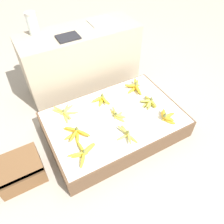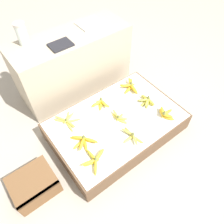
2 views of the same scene
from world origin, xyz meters
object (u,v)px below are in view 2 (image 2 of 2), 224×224
Objects in this scene: banana_bunch_middle_midright at (147,101)px; glass_jar at (22,34)px; banana_bunch_front_left at (94,160)px; banana_bunch_middle_midleft at (119,117)px; banana_bunch_back_midright at (130,86)px; banana_bunch_back_left at (67,121)px; banana_bunch_back_midleft at (101,103)px; banana_bunch_front_midright at (165,114)px; banana_bunch_middle_left at (83,141)px; foam_tray_white at (90,24)px; banana_bunch_front_midleft at (132,136)px; wooden_crate at (34,185)px.

glass_jar is at bearing 127.44° from banana_bunch_middle_midright.
banana_bunch_front_left is 1.19× the size of glass_jar.
banana_bunch_back_midright reaches higher than banana_bunch_middle_midleft.
banana_bunch_middle_midright is 0.83m from banana_bunch_back_left.
banana_bunch_back_midleft is (0.38, -0.02, 0.01)m from banana_bunch_back_left.
banana_bunch_middle_midleft is (-0.38, 0.25, -0.01)m from banana_bunch_front_midright.
banana_bunch_front_midright is 0.78× the size of banana_bunch_back_left.
banana_bunch_front_midright is 0.46m from banana_bunch_middle_midleft.
banana_bunch_front_midright is at bearing -1.44° from banana_bunch_front_left.
glass_jar is at bearing 122.28° from banana_bunch_front_midright.
banana_bunch_front_midright is 0.95× the size of glass_jar.
banana_bunch_middle_left is 1.14m from glass_jar.
banana_bunch_front_midright is at bearing -57.72° from glass_jar.
foam_tray_white is at bearing 70.95° from banana_bunch_middle_midleft.
banana_bunch_front_midright is 1.24m from foam_tray_white.
banana_bunch_middle_midleft is (0.04, 0.24, 0.00)m from banana_bunch_front_midleft.
banana_bunch_middle_left is (0.53, 0.03, 0.14)m from wooden_crate.
banana_bunch_back_midright reaches higher than banana_bunch_middle_left.
foam_tray_white reaches higher than banana_bunch_front_left.
banana_bunch_front_midright reaches higher than wooden_crate.
banana_bunch_front_midleft is 0.93× the size of banana_bunch_back_left.
banana_bunch_front_left is at bearing 178.79° from banana_bunch_front_midleft.
banana_bunch_back_midleft reaches higher than wooden_crate.
wooden_crate is 1.71× the size of banana_bunch_middle_midleft.
banana_bunch_middle_midleft is 0.98× the size of glass_jar.
banana_bunch_front_left is 1.08× the size of banana_bunch_middle_left.
glass_jar is at bearing 61.09° from wooden_crate.
foam_tray_white is at bearing 40.64° from banana_bunch_back_left.
wooden_crate is 1.42× the size of foam_tray_white.
banana_bunch_front_midleft is at bearing -30.32° from banana_bunch_middle_left.
banana_bunch_back_midright reaches higher than banana_bunch_middle_midright.
banana_bunch_back_midright is at bearing 19.22° from banana_bunch_middle_left.
banana_bunch_back_midright reaches higher than banana_bunch_back_midleft.
banana_bunch_middle_midright is at bearing -33.47° from banana_bunch_back_midleft.
banana_bunch_front_midleft is 0.43m from banana_bunch_front_midright.
banana_bunch_front_midleft is 0.46m from banana_bunch_middle_midright.
banana_bunch_middle_midright reaches higher than wooden_crate.
glass_jar reaches higher than banana_bunch_front_midleft.
banana_bunch_middle_midright is (0.36, -0.01, 0.00)m from banana_bunch_middle_midleft.
glass_jar is (-0.77, 1.22, 0.56)m from banana_bunch_front_midright.
banana_bunch_front_midright is at bearing -86.31° from foam_tray_white.
banana_bunch_middle_midright is at bearing -19.92° from banana_bunch_back_left.
banana_bunch_back_midleft reaches higher than banana_bunch_middle_left.
banana_bunch_front_midright is 1.02× the size of banana_bunch_middle_midright.
banana_bunch_middle_left and banana_bunch_middle_midright have the same top height.
banana_bunch_back_midright is (0.41, 0.50, 0.01)m from banana_bunch_front_midleft.
banana_bunch_middle_left is 1.11× the size of banana_bunch_middle_midleft.
foam_tray_white is (-0.07, 1.14, 0.46)m from banana_bunch_front_midright.
wooden_crate is 1.41× the size of banana_bunch_front_left.
banana_bunch_front_midleft is 1.14× the size of banana_bunch_middle_midleft.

